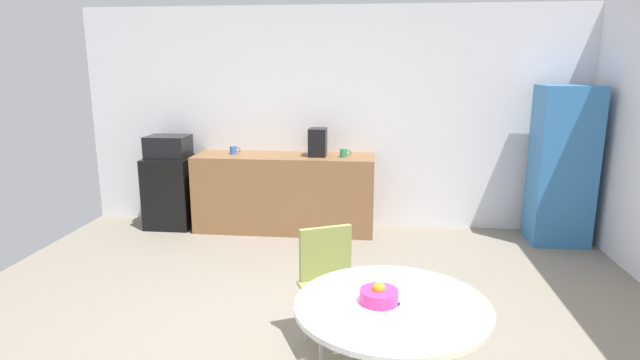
{
  "coord_description": "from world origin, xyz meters",
  "views": [
    {
      "loc": [
        0.53,
        -3.14,
        1.94
      ],
      "look_at": [
        0.06,
        1.19,
        0.95
      ],
      "focal_mm": 28.76,
      "sensor_mm": 36.0,
      "label": 1
    }
  ],
  "objects_px": {
    "locker_cabinet": "(562,166)",
    "chair_olive": "(330,273)",
    "round_table": "(391,330)",
    "fruit_bowl": "(379,295)",
    "mug_white": "(344,153)",
    "mug_green": "(234,150)",
    "coffee_maker": "(318,142)",
    "microwave": "(168,147)",
    "mini_fridge": "(171,192)"
  },
  "relations": [
    {
      "from": "locker_cabinet",
      "to": "chair_olive",
      "type": "height_order",
      "value": "locker_cabinet"
    },
    {
      "from": "round_table",
      "to": "fruit_bowl",
      "type": "bearing_deg",
      "value": 176.76
    },
    {
      "from": "mug_white",
      "to": "mug_green",
      "type": "relative_size",
      "value": 1.0
    },
    {
      "from": "mug_green",
      "to": "coffee_maker",
      "type": "bearing_deg",
      "value": -1.17
    },
    {
      "from": "microwave",
      "to": "coffee_maker",
      "type": "height_order",
      "value": "coffee_maker"
    },
    {
      "from": "mug_white",
      "to": "coffee_maker",
      "type": "xyz_separation_m",
      "value": [
        -0.31,
        0.04,
        0.11
      ]
    },
    {
      "from": "mini_fridge",
      "to": "coffee_maker",
      "type": "xyz_separation_m",
      "value": [
        1.79,
        0.0,
        0.64
      ]
    },
    {
      "from": "fruit_bowl",
      "to": "chair_olive",
      "type": "bearing_deg",
      "value": 111.48
    },
    {
      "from": "round_table",
      "to": "fruit_bowl",
      "type": "relative_size",
      "value": 5.05
    },
    {
      "from": "round_table",
      "to": "mug_white",
      "type": "height_order",
      "value": "mug_white"
    },
    {
      "from": "mug_white",
      "to": "mug_green",
      "type": "distance_m",
      "value": 1.31
    },
    {
      "from": "mug_white",
      "to": "fruit_bowl",
      "type": "bearing_deg",
      "value": -83.22
    },
    {
      "from": "mini_fridge",
      "to": "microwave",
      "type": "relative_size",
      "value": 1.77
    },
    {
      "from": "locker_cabinet",
      "to": "coffee_maker",
      "type": "height_order",
      "value": "locker_cabinet"
    },
    {
      "from": "chair_olive",
      "to": "mug_white",
      "type": "relative_size",
      "value": 6.43
    },
    {
      "from": "round_table",
      "to": "mug_white",
      "type": "bearing_deg",
      "value": 97.96
    },
    {
      "from": "chair_olive",
      "to": "mug_white",
      "type": "height_order",
      "value": "mug_white"
    },
    {
      "from": "microwave",
      "to": "mug_green",
      "type": "distance_m",
      "value": 0.79
    },
    {
      "from": "mug_white",
      "to": "coffee_maker",
      "type": "bearing_deg",
      "value": 172.95
    },
    {
      "from": "mini_fridge",
      "to": "mug_green",
      "type": "relative_size",
      "value": 6.57
    },
    {
      "from": "microwave",
      "to": "locker_cabinet",
      "type": "relative_size",
      "value": 0.28
    },
    {
      "from": "coffee_maker",
      "to": "fruit_bowl",
      "type": "bearing_deg",
      "value": -78.17
    },
    {
      "from": "microwave",
      "to": "round_table",
      "type": "height_order",
      "value": "microwave"
    },
    {
      "from": "locker_cabinet",
      "to": "mug_white",
      "type": "distance_m",
      "value": 2.37
    },
    {
      "from": "mug_green",
      "to": "mug_white",
      "type": "bearing_deg",
      "value": -2.55
    },
    {
      "from": "coffee_maker",
      "to": "mug_green",
      "type": "bearing_deg",
      "value": 178.83
    },
    {
      "from": "mini_fridge",
      "to": "chair_olive",
      "type": "relative_size",
      "value": 1.02
    },
    {
      "from": "mini_fridge",
      "to": "round_table",
      "type": "height_order",
      "value": "mini_fridge"
    },
    {
      "from": "round_table",
      "to": "fruit_bowl",
      "type": "xyz_separation_m",
      "value": [
        -0.07,
        0.0,
        0.19
      ]
    },
    {
      "from": "fruit_bowl",
      "to": "locker_cabinet",
      "type": "bearing_deg",
      "value": 58.43
    },
    {
      "from": "fruit_bowl",
      "to": "mug_green",
      "type": "height_order",
      "value": "mug_green"
    },
    {
      "from": "mini_fridge",
      "to": "mug_white",
      "type": "bearing_deg",
      "value": -1.03
    },
    {
      "from": "round_table",
      "to": "microwave",
      "type": "bearing_deg",
      "value": 127.53
    },
    {
      "from": "mini_fridge",
      "to": "fruit_bowl",
      "type": "relative_size",
      "value": 4.21
    },
    {
      "from": "chair_olive",
      "to": "mug_green",
      "type": "height_order",
      "value": "mug_green"
    },
    {
      "from": "mini_fridge",
      "to": "microwave",
      "type": "xyz_separation_m",
      "value": [
        0.0,
        0.0,
        0.55
      ]
    },
    {
      "from": "microwave",
      "to": "chair_olive",
      "type": "relative_size",
      "value": 0.58
    },
    {
      "from": "locker_cabinet",
      "to": "chair_olive",
      "type": "distance_m",
      "value": 3.34
    },
    {
      "from": "mug_green",
      "to": "mini_fridge",
      "type": "bearing_deg",
      "value": -178.51
    },
    {
      "from": "microwave",
      "to": "mug_green",
      "type": "relative_size",
      "value": 3.72
    },
    {
      "from": "fruit_bowl",
      "to": "mug_white",
      "type": "distance_m",
      "value": 3.31
    },
    {
      "from": "coffee_maker",
      "to": "mini_fridge",
      "type": "bearing_deg",
      "value": 180.0
    },
    {
      "from": "chair_olive",
      "to": "mug_green",
      "type": "relative_size",
      "value": 6.43
    },
    {
      "from": "mini_fridge",
      "to": "mug_white",
      "type": "relative_size",
      "value": 6.57
    },
    {
      "from": "mini_fridge",
      "to": "microwave",
      "type": "height_order",
      "value": "microwave"
    },
    {
      "from": "locker_cabinet",
      "to": "fruit_bowl",
      "type": "height_order",
      "value": "locker_cabinet"
    },
    {
      "from": "locker_cabinet",
      "to": "mug_white",
      "type": "bearing_deg",
      "value": 178.5
    },
    {
      "from": "chair_olive",
      "to": "locker_cabinet",
      "type": "bearing_deg",
      "value": 45.98
    },
    {
      "from": "coffee_maker",
      "to": "locker_cabinet",
      "type": "bearing_deg",
      "value": -2.14
    },
    {
      "from": "locker_cabinet",
      "to": "coffee_maker",
      "type": "bearing_deg",
      "value": 177.86
    }
  ]
}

